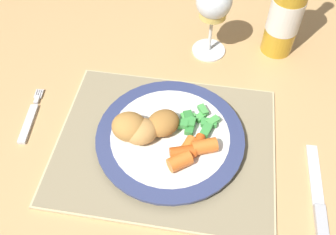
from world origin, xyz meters
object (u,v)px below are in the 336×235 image
wine_glass (214,6)px  table_knife (319,203)px  dinner_plate (170,138)px  bottle (288,5)px  dining_table (147,140)px  fork (30,119)px

wine_glass → table_knife: bearing=-58.0°
dinner_plate → bottle: bottle is taller
dining_table → table_knife: size_ratio=7.71×
fork → wine_glass: size_ratio=0.81×
table_knife → dining_table: bearing=156.5°
fork → bottle: (0.44, 0.27, 0.11)m
dining_table → table_knife: table_knife is taller
wine_glass → bottle: bearing=11.7°
fork → bottle: bottle is taller
table_knife → dinner_plate: bearing=163.0°
dining_table → fork: (-0.20, -0.05, 0.09)m
fork → table_knife: size_ratio=0.69×
dining_table → wine_glass: size_ratio=8.98×
dinner_plate → wine_glass: size_ratio=1.61×
fork → dining_table: bearing=12.7°
dinner_plate → bottle: bearing=56.3°
dining_table → fork: bearing=-167.3°
dining_table → bottle: bottle is taller
dinner_plate → bottle: (0.18, 0.28, 0.09)m
table_knife → fork: bearing=170.5°
table_knife → wine_glass: bearing=122.0°
dining_table → dinner_plate: bearing=-44.7°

